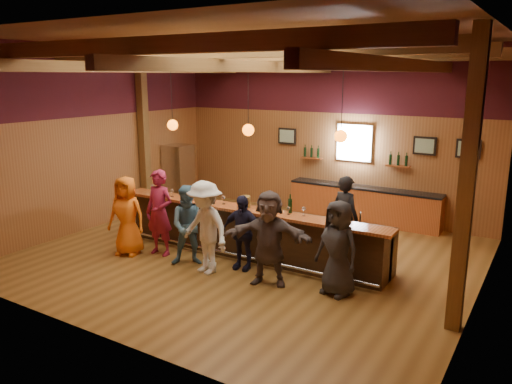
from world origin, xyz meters
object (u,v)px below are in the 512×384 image
(stainless_fridge, at_px, (179,175))
(customer_redvest, at_px, (159,213))
(customer_dark, at_px, (338,248))
(ice_bucket, at_px, (245,202))
(customer_brown, at_px, (269,238))
(customer_white, at_px, (205,228))
(customer_navy, at_px, (242,232))
(customer_orange, at_px, (127,216))
(customer_denim, at_px, (190,225))
(bartender, at_px, (345,217))
(back_bar_cabinet, at_px, (363,204))
(bar_counter, at_px, (253,231))
(bottle_a, at_px, (262,203))

(stainless_fridge, relative_size, customer_redvest, 0.97)
(customer_dark, distance_m, ice_bucket, 2.46)
(customer_brown, height_order, ice_bucket, customer_brown)
(stainless_fridge, height_order, customer_white, customer_white)
(customer_redvest, distance_m, ice_bucket, 1.87)
(customer_navy, bearing_deg, customer_orange, -172.17)
(customer_denim, bearing_deg, bartender, 3.80)
(ice_bucket, bearing_deg, customer_redvest, -155.92)
(customer_redvest, height_order, customer_denim, customer_redvest)
(customer_brown, bearing_deg, back_bar_cabinet, 71.66)
(customer_orange, bearing_deg, customer_navy, -2.23)
(ice_bucket, bearing_deg, customer_orange, -154.07)
(stainless_fridge, height_order, customer_redvest, customer_redvest)
(customer_redvest, distance_m, customer_denim, 0.94)
(customer_orange, height_order, customer_redvest, customer_redvest)
(back_bar_cabinet, relative_size, customer_brown, 2.26)
(back_bar_cabinet, xyz_separation_m, customer_white, (-1.43, -4.93, 0.44))
(back_bar_cabinet, relative_size, customer_orange, 2.33)
(bar_counter, xyz_separation_m, bottle_a, (0.35, -0.20, 0.72))
(bar_counter, height_order, customer_white, customer_white)
(customer_white, bearing_deg, stainless_fridge, 149.42)
(bottle_a, bearing_deg, ice_bucket, -167.61)
(customer_orange, relative_size, customer_dark, 1.01)
(customer_redvest, distance_m, bottle_a, 2.24)
(customer_white, bearing_deg, bar_counter, 93.72)
(customer_dark, height_order, bottle_a, customer_dark)
(customer_white, relative_size, bottle_a, 5.37)
(customer_denim, xyz_separation_m, customer_dark, (3.10, 0.23, 0.03))
(customer_brown, xyz_separation_m, bartender, (0.68, 2.03, 0.00))
(customer_navy, bearing_deg, bar_counter, 102.16)
(back_bar_cabinet, relative_size, customer_redvest, 2.16)
(back_bar_cabinet, relative_size, customer_navy, 2.64)
(ice_bucket, xyz_separation_m, bottle_a, (0.36, 0.08, 0.01))
(customer_brown, distance_m, customer_dark, 1.27)
(back_bar_cabinet, distance_m, ice_bucket, 4.11)
(stainless_fridge, xyz_separation_m, customer_brown, (5.19, -3.63, -0.01))
(customer_redvest, bearing_deg, customer_navy, 4.39)
(customer_orange, xyz_separation_m, customer_brown, (3.38, 0.22, 0.03))
(customer_denim, bearing_deg, customer_navy, -15.75)
(customer_redvest, bearing_deg, customer_dark, -0.69)
(customer_denim, height_order, customer_white, customer_white)
(customer_denim, bearing_deg, customer_dark, -30.31)
(customer_dark, height_order, ice_bucket, customer_dark)
(customer_redvest, distance_m, bartender, 3.94)
(customer_white, distance_m, bottle_a, 1.34)
(bar_counter, relative_size, customer_orange, 3.68)
(ice_bucket, bearing_deg, bottle_a, 12.39)
(customer_white, height_order, ice_bucket, customer_white)
(bar_counter, distance_m, customer_dark, 2.52)
(back_bar_cabinet, bearing_deg, bottle_a, -102.51)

